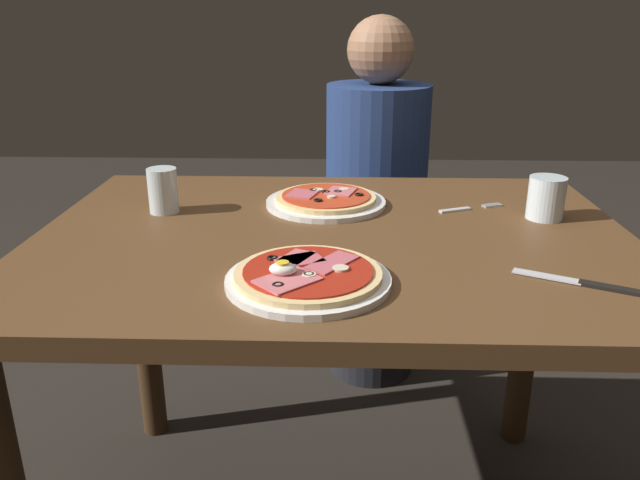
% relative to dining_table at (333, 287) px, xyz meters
% --- Properties ---
extents(dining_table, '(1.19, 0.88, 0.77)m').
position_rel_dining_table_xyz_m(dining_table, '(0.00, 0.00, 0.00)').
color(dining_table, brown).
rests_on(dining_table, ground).
extents(pizza_foreground, '(0.27, 0.27, 0.05)m').
position_rel_dining_table_xyz_m(pizza_foreground, '(-0.04, -0.25, 0.13)').
color(pizza_foreground, white).
rests_on(pizza_foreground, dining_table).
extents(pizza_across_left, '(0.27, 0.27, 0.03)m').
position_rel_dining_table_xyz_m(pizza_across_left, '(-0.02, 0.18, 0.13)').
color(pizza_across_left, white).
rests_on(pizza_across_left, dining_table).
extents(water_glass_near, '(0.06, 0.06, 0.10)m').
position_rel_dining_table_xyz_m(water_glass_near, '(-0.37, 0.12, 0.16)').
color(water_glass_near, silver).
rests_on(water_glass_near, dining_table).
extents(water_glass_far, '(0.08, 0.08, 0.09)m').
position_rel_dining_table_xyz_m(water_glass_far, '(0.45, 0.10, 0.16)').
color(water_glass_far, silver).
rests_on(water_glass_far, dining_table).
extents(fork, '(0.15, 0.07, 0.00)m').
position_rel_dining_table_xyz_m(fork, '(0.29, 0.16, 0.12)').
color(fork, silver).
rests_on(fork, dining_table).
extents(knife, '(0.18, 0.10, 0.01)m').
position_rel_dining_table_xyz_m(knife, '(0.41, -0.24, 0.12)').
color(knife, silver).
rests_on(knife, dining_table).
extents(diner_person, '(0.32, 0.32, 1.18)m').
position_rel_dining_table_xyz_m(diner_person, '(0.13, 0.76, -0.09)').
color(diner_person, black).
rests_on(diner_person, ground).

